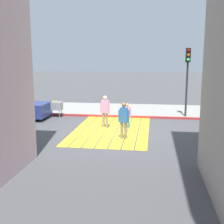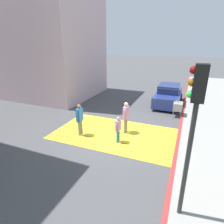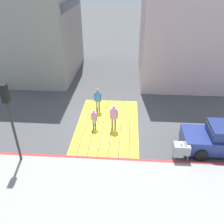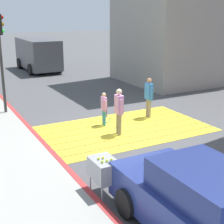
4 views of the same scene
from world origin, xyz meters
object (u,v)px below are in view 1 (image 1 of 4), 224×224
Objects in this scene: car_parked_near_curb at (13,107)px; tennis_ball_cart at (56,106)px; traffic_light_corner at (188,68)px; pedestrian_child_with_racket at (127,114)px; pedestrian_adult_trailing at (124,118)px; pedestrian_adult_lead at (105,109)px.

car_parked_near_curb is 2.57m from tennis_ball_cart.
traffic_light_corner reaches higher than car_parked_near_curb.
car_parked_near_curb is 3.24× the size of pedestrian_child_with_racket.
car_parked_near_curb is 2.53× the size of pedestrian_adult_trailing.
pedestrian_adult_trailing reaches higher than car_parked_near_curb.
tennis_ball_cart is 0.77× the size of pedestrian_child_with_racket.
traffic_light_corner is at bearing 94.82° from tennis_ball_cart.
pedestrian_adult_trailing is at bearing 0.98° from pedestrian_child_with_racket.
pedestrian_adult_trailing is (5.21, -3.29, -2.05)m from traffic_light_corner.
pedestrian_adult_lead is 1.20m from pedestrian_child_with_racket.
pedestrian_child_with_racket reaches higher than tennis_ball_cart.
car_parked_near_curb is at bearing -69.47° from tennis_ball_cart.
pedestrian_child_with_racket is (2.41, 4.72, 0.05)m from tennis_ball_cart.
pedestrian_adult_trailing reaches higher than tennis_ball_cart.
pedestrian_child_with_racket is at bearing 78.03° from car_parked_near_curb.
traffic_light_corner reaches higher than pedestrian_adult_lead.
pedestrian_adult_trailing reaches higher than pedestrian_child_with_racket.
pedestrian_adult_lead is at bearing 75.74° from car_parked_near_curb.
tennis_ball_cart is (-0.90, 2.40, -0.04)m from car_parked_near_curb.
tennis_ball_cart is 4.30m from pedestrian_adult_lead.
traffic_light_corner is at bearing 98.59° from car_parked_near_curb.
traffic_light_corner is 3.19× the size of pedestrian_child_with_racket.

